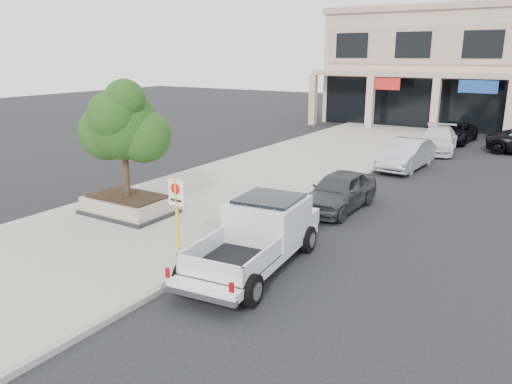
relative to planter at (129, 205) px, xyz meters
The scene contains 12 objects.
ground 6.76m from the planter, ahead, with size 120.00×120.00×0.00m, color black.
sidewalk 5.33m from the planter, 77.07° to the left, with size 8.00×52.00×0.15m, color gray.
curb 7.31m from the planter, 45.22° to the left, with size 0.20×52.00×0.15m, color gray.
planter is the anchor object (origin of this frame).
planter_tree 2.95m from the planter, 48.97° to the left, with size 2.90×2.55×4.00m.
no_parking_sign 4.83m from the planter, 26.48° to the right, with size 0.55×0.09×2.30m.
hedge 5.42m from the planter, 25.56° to the left, with size 1.10×0.99×0.94m, color #154919.
pickup_truck 6.52m from the planter, 12.81° to the right, with size 2.15×5.81×1.83m, color silver, non-canonical shape.
curb_car_a 7.94m from the planter, 39.08° to the left, with size 1.74×4.33×1.48m, color #323437.
curb_car_b 14.83m from the planter, 64.73° to the left, with size 1.64×4.71×1.55m, color #AEB0B6.
curb_car_c 20.30m from the planter, 71.06° to the left, with size 2.11×5.19×1.51m, color silver.
curb_car_d 24.16m from the planter, 73.84° to the left, with size 2.26×4.90×1.36m, color black.
Camera 1 is at (6.61, -11.50, 5.82)m, focal length 35.00 mm.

